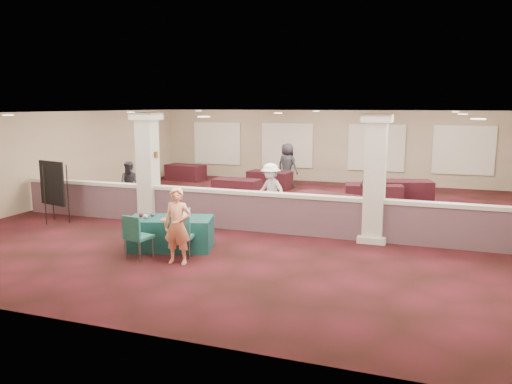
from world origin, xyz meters
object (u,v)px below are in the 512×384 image
(conf_chair_side, at_px, (136,233))
(woman, at_px, (177,226))
(attendee_a, at_px, (131,184))
(conf_chair_main, at_px, (182,233))
(attendee_d, at_px, (287,166))
(near_table, at_px, (171,233))
(attendee_c, at_px, (372,185))
(easel_board, at_px, (52,184))
(far_table_back_left, at_px, (186,172))
(far_table_front_right, at_px, (373,195))
(far_table_back_right, at_px, (402,192))
(attendee_b, at_px, (271,191))
(far_table_front_left, at_px, (237,188))
(far_table_front_center, at_px, (328,208))
(far_table_back_center, at_px, (270,180))

(conf_chair_side, relative_size, woman, 0.61)
(attendee_a, bearing_deg, conf_chair_main, -71.94)
(woman, distance_m, attendee_d, 10.56)
(near_table, xyz_separation_m, attendee_c, (3.96, 6.52, 0.40))
(conf_chair_main, xyz_separation_m, attendee_c, (3.37, 7.08, 0.20))
(conf_chair_side, bearing_deg, near_table, 83.51)
(near_table, bearing_deg, attendee_c, 42.49)
(easel_board, relative_size, attendee_a, 1.18)
(easel_board, xyz_separation_m, attendee_d, (4.68, 8.38, -0.23))
(near_table, xyz_separation_m, attendee_d, (0.14, 9.60, 0.55))
(attendee_d, bearing_deg, far_table_back_left, 12.23)
(far_table_front_right, bearing_deg, far_table_back_right, 45.65)
(attendee_a, distance_m, attendee_b, 4.98)
(attendee_a, bearing_deg, near_table, -72.38)
(far_table_front_right, bearing_deg, attendee_a, -160.21)
(far_table_front_right, bearing_deg, attendee_b, -135.31)
(conf_chair_side, xyz_separation_m, easel_board, (-4.25, 2.25, 0.56))
(attendee_a, height_order, attendee_b, attendee_b)
(far_table_front_right, height_order, attendee_d, attendee_d)
(far_table_front_left, distance_m, attendee_d, 3.07)
(near_table, relative_size, far_table_front_center, 0.99)
(near_table, height_order, woman, woman)
(far_table_back_center, bearing_deg, far_table_back_left, 168.33)
(far_table_front_center, bearing_deg, easel_board, -158.99)
(far_table_front_center, height_order, far_table_back_right, far_table_back_right)
(far_table_back_left, bearing_deg, woman, -63.23)
(far_table_front_left, xyz_separation_m, attendee_d, (1.15, 2.79, 0.58))
(easel_board, bearing_deg, attendee_b, 40.26)
(conf_chair_side, distance_m, woman, 1.03)
(near_table, distance_m, easel_board, 4.76)
(far_table_front_left, distance_m, far_table_back_left, 5.06)
(far_table_back_left, relative_size, far_table_back_right, 0.88)
(conf_chair_main, xyz_separation_m, far_table_back_center, (-1.10, 9.76, -0.22))
(easel_board, distance_m, far_table_front_right, 10.24)
(far_table_front_left, height_order, far_table_front_center, far_table_front_center)
(far_table_front_left, bearing_deg, far_table_back_center, 77.81)
(far_table_back_right, bearing_deg, far_table_back_left, 166.12)
(far_table_front_right, bearing_deg, attendee_c, -96.96)
(far_table_back_center, bearing_deg, near_table, -86.89)
(conf_chair_main, bearing_deg, attendee_c, 51.42)
(woman, bearing_deg, attendee_a, 127.75)
(far_table_back_left, bearing_deg, far_table_front_left, -40.55)
(easel_board, bearing_deg, far_table_front_left, 71.83)
(conf_chair_side, relative_size, far_table_back_center, 0.58)
(conf_chair_main, relative_size, attendee_d, 0.52)
(conf_chair_side, height_order, far_table_front_right, conf_chair_side)
(far_table_back_center, height_order, attendee_b, attendee_b)
(far_table_front_left, relative_size, far_table_back_right, 0.85)
(far_table_front_right, distance_m, attendee_a, 8.26)
(conf_chair_main, relative_size, far_table_front_left, 0.57)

